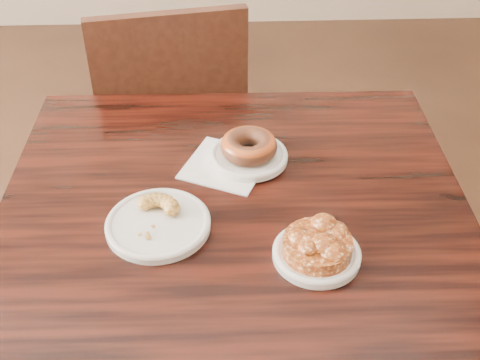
{
  "coord_description": "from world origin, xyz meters",
  "views": [
    {
      "loc": [
        0.23,
        -0.79,
        1.45
      ],
      "look_at": [
        0.27,
        0.02,
        0.8
      ],
      "focal_mm": 45.0,
      "sensor_mm": 36.0,
      "label": 1
    }
  ],
  "objects_px": {
    "apple_fritter": "(318,243)",
    "cruller_fragment": "(157,216)",
    "cafe_table": "(236,347)",
    "glazed_donut": "(249,146)",
    "chair_far": "(171,136)"
  },
  "relations": [
    {
      "from": "chair_far",
      "to": "apple_fritter",
      "type": "xyz_separation_m",
      "value": [
        0.29,
        -0.8,
        0.33
      ]
    },
    {
      "from": "chair_far",
      "to": "glazed_donut",
      "type": "bearing_deg",
      "value": 100.66
    },
    {
      "from": "chair_far",
      "to": "cruller_fragment",
      "type": "bearing_deg",
      "value": 83.0
    },
    {
      "from": "glazed_donut",
      "to": "apple_fritter",
      "type": "xyz_separation_m",
      "value": [
        0.1,
        -0.26,
        -0.0
      ]
    },
    {
      "from": "chair_far",
      "to": "glazed_donut",
      "type": "height_order",
      "value": "chair_far"
    },
    {
      "from": "apple_fritter",
      "to": "cruller_fragment",
      "type": "height_order",
      "value": "apple_fritter"
    },
    {
      "from": "cafe_table",
      "to": "glazed_donut",
      "type": "relative_size",
      "value": 7.64
    },
    {
      "from": "glazed_donut",
      "to": "cafe_table",
      "type": "bearing_deg",
      "value": -101.57
    },
    {
      "from": "cafe_table",
      "to": "cruller_fragment",
      "type": "relative_size",
      "value": 8.65
    },
    {
      "from": "glazed_donut",
      "to": "cruller_fragment",
      "type": "height_order",
      "value": "glazed_donut"
    },
    {
      "from": "cafe_table",
      "to": "chair_far",
      "type": "bearing_deg",
      "value": 104.2
    },
    {
      "from": "apple_fritter",
      "to": "cruller_fragment",
      "type": "bearing_deg",
      "value": 162.75
    },
    {
      "from": "glazed_donut",
      "to": "apple_fritter",
      "type": "distance_m",
      "value": 0.28
    },
    {
      "from": "cafe_table",
      "to": "chair_far",
      "type": "height_order",
      "value": "chair_far"
    },
    {
      "from": "chair_far",
      "to": "apple_fritter",
      "type": "distance_m",
      "value": 0.91
    }
  ]
}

